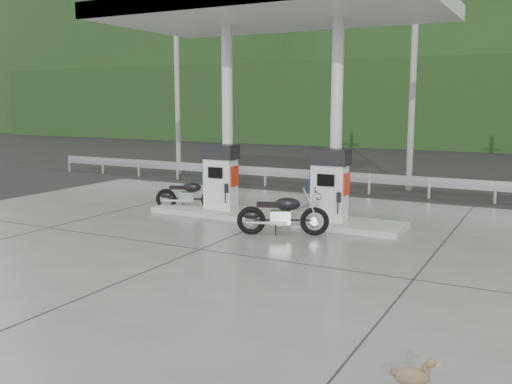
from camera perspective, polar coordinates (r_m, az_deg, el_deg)
The scene contains 17 objects.
ground at distance 13.08m, azimuth -3.22°, elevation -4.84°, with size 160.00×160.00×0.00m, color black.
forecourt_apron at distance 13.08m, azimuth -3.22°, elevation -4.80°, with size 18.00×14.00×0.02m, color slate.
pump_island at distance 15.21m, azimuth 1.64°, elevation -2.50°, with size 7.00×1.40×0.15m, color #A09D95.
gas_pump_left at distance 15.81m, azimuth -3.56°, elevation 1.51°, with size 0.95×0.55×1.80m, color silver, non-canonical shape.
gas_pump_right at distance 14.42m, azimuth 7.37°, elevation 0.72°, with size 0.95×0.55×1.80m, color silver, non-canonical shape.
canopy_column_left at distance 16.02m, azimuth -2.87°, elevation 7.36°, with size 0.30×0.30×5.00m, color silver.
canopy_column_right at distance 14.65m, azimuth 8.05°, elevation 7.13°, with size 0.30×0.30×5.00m, color silver.
canopy_roof at distance 15.07m, azimuth 1.73°, elevation 17.56°, with size 8.50×5.00×0.40m, color silver.
guardrail at distance 20.13m, azimuth 8.56°, elevation 2.01°, with size 26.00×0.16×1.42m, color #ABAEB4, non-canonical shape.
road at distance 23.53m, azimuth 11.34°, elevation 1.20°, with size 60.00×7.00×0.01m, color black.
utility_pole_a at distance 25.06m, azimuth -7.90°, elevation 10.92°, with size 0.22×0.22×8.00m, color gray.
utility_pole_b at distance 20.90m, azimuth 15.45°, elevation 11.08°, with size 0.22×0.22×8.00m, color gray.
tree_band at distance 41.40m, azimuth 18.87°, elevation 8.36°, with size 80.00×6.00×6.00m, color black.
forested_hills at distance 71.25m, azimuth 22.59°, elevation 5.81°, with size 100.00×40.00×140.00m, color black, non-canonical shape.
motorcycle_left at distance 16.66m, azimuth -6.75°, elevation -0.29°, with size 1.83×0.58×0.87m, color black, non-canonical shape.
motorcycle_right at distance 13.43m, azimuth 2.70°, elevation -2.28°, with size 2.03×0.64×0.96m, color black, non-canonical shape.
duck at distance 6.69m, azimuth 15.32°, elevation -17.41°, with size 0.47×0.13×0.34m, color brown, non-canonical shape.
Camera 1 is at (6.56, -10.88, 3.13)m, focal length 40.00 mm.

